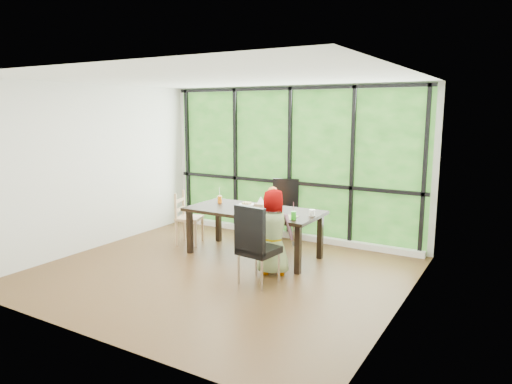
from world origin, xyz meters
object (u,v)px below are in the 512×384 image
child_toddler (272,217)px  tissue_box (261,208)px  chair_window_leather (284,211)px  green_cup (294,216)px  plate_near (278,216)px  chair_end_beech (189,218)px  dining_table (254,233)px  white_mug (312,213)px  plate_far (247,205)px  orange_cup (220,199)px  chair_interior_leather (259,244)px  child_older (272,232)px

child_toddler → tissue_box: child_toddler is taller
chair_window_leather → green_cup: (0.82, -1.32, 0.27)m
plate_near → green_cup: size_ratio=2.04×
tissue_box → chair_end_beech: bearing=174.1°
dining_table → green_cup: bearing=-20.1°
plate_near → white_mug: (0.41, 0.28, 0.04)m
plate_far → white_mug: white_mug is taller
orange_cup → tissue_box: (0.95, -0.28, 0.01)m
chair_window_leather → chair_interior_leather: bearing=-91.6°
chair_interior_leather → child_older: child_older is taller
chair_interior_leather → chair_end_beech: 2.24m
chair_window_leather → child_toddler: bearing=-112.6°
dining_table → orange_cup: orange_cup is taller
child_toddler → tissue_box: size_ratio=6.42×
child_toddler → plate_near: child_toddler is taller
chair_window_leather → dining_table: bearing=-110.8°
child_toddler → green_cup: size_ratio=8.50×
orange_cup → tissue_box: bearing=-16.3°
plate_near → green_cup: 0.30m
child_older → plate_far: 1.20m
child_toddler → orange_cup: (-0.75, -0.45, 0.30)m
chair_window_leather → chair_end_beech: (-1.33, -0.98, -0.09)m
child_older → plate_far: (-0.90, 0.79, 0.15)m
chair_interior_leather → child_toddler: bearing=-60.3°
dining_table → plate_near: size_ratio=8.67×
child_older → white_mug: child_older is taller
chair_interior_leather → white_mug: 1.12m
child_older → green_cup: 0.39m
chair_interior_leather → white_mug: chair_interior_leather is taller
orange_cup → chair_window_leather: bearing=48.0°
child_toddler → plate_far: 0.52m
tissue_box → chair_window_leather: bearing=99.0°
chair_window_leather → child_toddler: 0.41m
chair_window_leather → tissue_box: size_ratio=6.81×
chair_end_beech → plate_far: size_ratio=3.49×
chair_window_leather → chair_end_beech: chair_window_leather is taller
green_cup → chair_window_leather: bearing=121.8°
plate_near → plate_far: bearing=151.1°
chair_end_beech → tissue_box: 1.56m
chair_window_leather → chair_interior_leather: same height
chair_window_leather → child_older: (0.60, -1.57, 0.07)m
chair_interior_leather → white_mug: size_ratio=11.80×
dining_table → plate_near: 0.71m
dining_table → orange_cup: bearing=168.5°
child_toddler → white_mug: bearing=-29.5°
chair_interior_leather → green_cup: chair_interior_leather is taller
plate_far → child_toddler: bearing=53.7°
chair_end_beech → child_older: (1.93, -0.59, 0.16)m
chair_end_beech → tissue_box: size_ratio=5.67×
chair_interior_leather → plate_near: bearing=-74.1°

